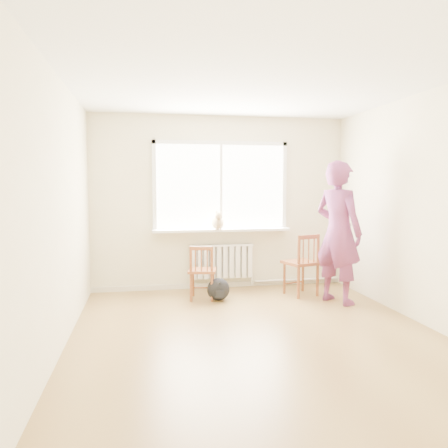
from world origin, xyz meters
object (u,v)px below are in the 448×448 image
chair_left (202,272)px  person (338,232)px  backpack (218,289)px  cat (218,222)px  chair_right (303,265)px

chair_left → person: size_ratio=0.40×
chair_left → backpack: bearing=170.7°
person → cat: bearing=27.9°
person → backpack: (-1.61, 0.39, -0.82)m
chair_right → person: (0.34, -0.44, 0.52)m
chair_right → backpack: bearing=-14.9°
chair_left → person: bearing=177.9°
cat → backpack: bearing=-96.1°
chair_right → person: bearing=110.6°
chair_right → person: 0.75m
person → cat: 1.81m
backpack → person: bearing=-13.6°
person → backpack: bearing=47.7°
chair_left → backpack: (0.22, -0.09, -0.23)m
chair_left → cat: bearing=-108.8°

